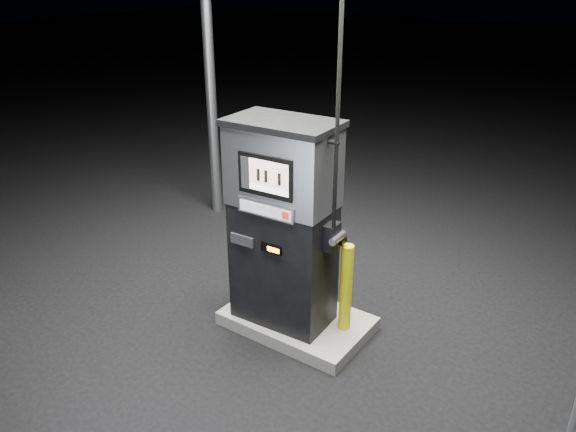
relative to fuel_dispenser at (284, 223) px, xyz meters
The scene contains 5 objects.
ground 1.32m from the fuel_dispenser, 41.89° to the left, with size 80.00×80.00×0.00m, color black.
pump_island 1.25m from the fuel_dispenser, 41.89° to the left, with size 1.60×1.00×0.15m, color slate.
fuel_dispenser is the anchor object (origin of this frame).
bollard_left 0.90m from the fuel_dispenser, 165.42° to the left, with size 0.11×0.11×0.81m, color #CAC90B.
bollard_right 0.96m from the fuel_dispenser, 17.25° to the left, with size 0.13×0.13×1.01m, color #CAC90B.
Camera 1 is at (2.99, -4.45, 3.78)m, focal length 35.00 mm.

